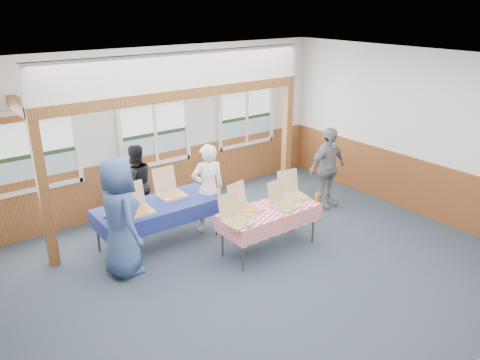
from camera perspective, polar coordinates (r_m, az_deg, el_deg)
name	(u,v)px	position (r m, az deg, el deg)	size (l,w,h in m)	color
floor	(264,276)	(7.44, 2.89, -11.57)	(8.00, 8.00, 0.00)	#2A3644
ceiling	(268,66)	(6.32, 3.43, 13.66)	(8.00, 8.00, 0.00)	white
wall_back	(154,130)	(9.54, -10.48, 6.07)	(8.00, 8.00, 0.00)	silver
wall_right	(427,135)	(9.66, 21.79, 5.10)	(8.00, 8.00, 0.00)	silver
wainscot_back	(158,179)	(9.83, -10.01, 0.13)	(7.98, 0.05, 1.10)	brown
wainscot_right	(418,186)	(9.96, 20.91, -0.72)	(0.05, 6.98, 1.10)	brown
window_left	(33,146)	(8.75, -23.94, 3.77)	(1.56, 0.10, 1.46)	white
window_mid	(154,126)	(9.48, -10.39, 6.48)	(1.56, 0.10, 1.46)	white
window_right	(246,111)	(10.66, 0.79, 8.44)	(1.56, 0.10, 1.46)	white
post_left	(44,196)	(7.79, -22.76, -1.82)	(0.15, 0.15, 2.40)	#593313
post_right	(287,141)	(10.05, 5.71, 4.72)	(0.15, 0.15, 2.40)	#593313
cross_beam	(182,94)	(8.31, -7.08, 10.36)	(5.15, 0.18, 0.18)	#593313
table_left	(158,206)	(8.15, -10.02, -3.19)	(2.27, 1.46, 0.76)	#333333
table_right	(269,212)	(7.85, 3.61, -3.96)	(1.87, 1.36, 0.76)	#333333
pizza_box_a	(138,208)	(7.86, -12.30, -3.36)	(0.42, 0.51, 0.45)	tan
pizza_box_b	(171,192)	(8.38, -8.46, -1.50)	(0.43, 0.52, 0.47)	tan
pizza_box_c	(237,219)	(7.30, -0.41, -4.83)	(0.42, 0.50, 0.43)	tan
pizza_box_d	(246,207)	(7.73, 0.68, -3.30)	(0.48, 0.55, 0.43)	tan
pizza_box_e	(284,203)	(7.89, 5.37, -2.87)	(0.42, 0.49, 0.41)	tan
pizza_box_f	(293,194)	(8.30, 6.48, -1.66)	(0.49, 0.56, 0.44)	tan
veggie_tray	(116,213)	(7.85, -14.93, -3.94)	(0.38, 0.38, 0.09)	black
drink_glass	(317,198)	(8.17, 9.34, -2.13)	(0.07, 0.07, 0.15)	#9B6019
woman_white	(208,188)	(8.46, -3.92, -1.03)	(0.61, 0.40, 1.67)	white
woman_black	(136,183)	(9.10, -12.58, -0.39)	(0.74, 0.58, 1.52)	black
man_blue	(120,217)	(7.32, -14.44, -4.38)	(0.93, 0.60, 1.90)	#344D82
person_grey	(327,168)	(9.63, 10.60, 1.45)	(0.98, 0.41, 1.68)	gray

